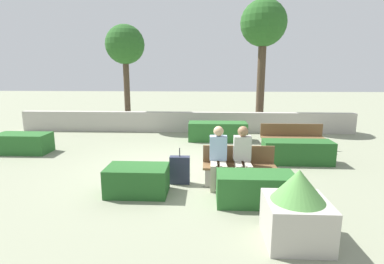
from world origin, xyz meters
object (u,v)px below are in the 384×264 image
Objects in this scene: person_seated_woman at (218,154)px; suitcase at (180,170)px; bench_left_side at (292,141)px; tree_leftmost at (125,47)px; bench_front at (239,171)px; tree_center_left at (263,27)px; planter_corner_left at (297,209)px; person_seated_man at (243,154)px.

suitcase is (-0.86, 0.12, -0.43)m from person_seated_woman.
tree_leftmost is (-6.26, 3.53, 3.21)m from bench_left_side.
bench_front is 0.30× the size of tree_center_left.
tree_leftmost is at bearing 118.69° from planter_corner_left.
bench_left_side is at bearing 51.45° from person_seated_woman.
suitcase is (-3.36, -3.02, -0.01)m from bench_left_side.
person_seated_woman is 8.15m from tree_leftmost.
tree_leftmost is (-4.84, 8.84, 3.02)m from planter_corner_left.
person_seated_man is at bearing -114.08° from bench_left_side.
planter_corner_left is at bearing -75.30° from bench_front.
planter_corner_left reaches higher than suitcase.
bench_front is 1.21× the size of person_seated_woman.
person_seated_man is (0.06, -0.13, 0.43)m from bench_front.
tree_center_left reaches higher than bench_left_side.
bench_left_side is 4.52m from suitcase.
bench_front is 1.21× the size of person_seated_man.
person_seated_woman is 8.16m from tree_center_left.
bench_front is at bearing 104.70° from planter_corner_left.
planter_corner_left is at bearing -63.53° from person_seated_woman.
bench_front is 2.40m from planter_corner_left.
bench_front is 8.13m from tree_center_left.
tree_center_left is at bearing 76.76° from bench_front.
bench_front is 1.44× the size of planter_corner_left.
tree_center_left is at bearing 66.77° from suitcase.
suitcase is at bearing 130.35° from planter_corner_left.
person_seated_woman is at bearing -60.61° from tree_leftmost.
bench_left_side reaches higher than suitcase.
tree_leftmost is 5.92m from tree_center_left.
planter_corner_left is 0.21× the size of tree_center_left.
suitcase is at bearing -179.22° from bench_front.
person_seated_woman is 0.97m from suitcase.
tree_center_left is (1.01, 9.18, 3.83)m from planter_corner_left.
tree_center_left is (5.85, 0.34, 0.81)m from tree_leftmost.
bench_left_side is 7.87m from tree_leftmost.
planter_corner_left reaches higher than bench_left_side.
suitcase is 0.15× the size of tree_center_left.
tree_center_left is (2.09, 7.01, 3.61)m from person_seated_woman.
tree_leftmost is at bearing 158.59° from bench_left_side.
person_seated_woman reaches higher than planter_corner_left.
bench_left_side is 0.36× the size of tree_center_left.
person_seated_man is 1.00× the size of person_seated_woman.
person_seated_man reaches higher than bench_front.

